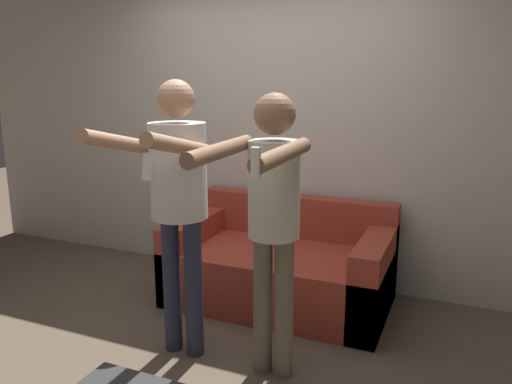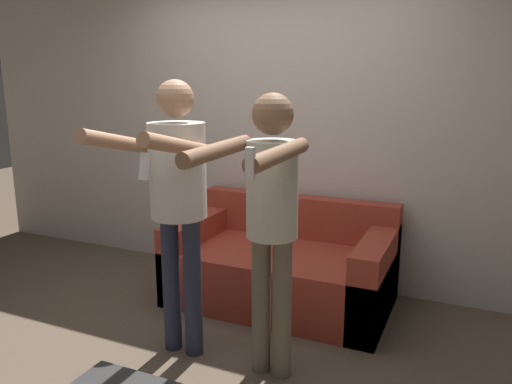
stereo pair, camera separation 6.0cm
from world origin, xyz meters
name	(u,v)px [view 1 (the left image)]	position (x,y,z in m)	size (l,w,h in m)	color
ground_plane	(187,361)	(0.00, 0.00, 0.00)	(14.00, 14.00, 0.00)	brown
wall_back	(278,122)	(0.00, 1.56, 1.35)	(6.40, 0.06, 2.70)	beige
couch	(281,267)	(0.22, 1.06, 0.27)	(1.65, 0.93, 0.77)	#9E3828
person_standing_left	(177,187)	(-0.08, 0.09, 1.08)	(0.46, 0.76, 1.70)	#282D47
person_standing_right	(272,206)	(0.53, 0.07, 1.02)	(0.41, 0.79, 1.63)	#6B6051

